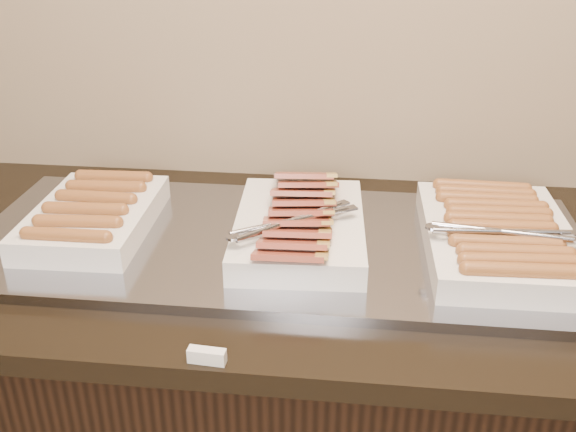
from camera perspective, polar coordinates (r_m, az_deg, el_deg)
The scene contains 6 objects.
counter at distance 1.53m, azimuth -0.19°, elevation -17.60°, with size 2.06×0.76×0.90m.
warming_tray at distance 1.26m, azimuth -0.86°, elevation -2.40°, with size 1.20×0.50×0.02m, color gray.
dish_left at distance 1.34m, azimuth -16.87°, elevation 0.05°, with size 0.23×0.34×0.07m.
dish_center at distance 1.24m, azimuth 0.99°, elevation -0.79°, with size 0.27×0.39×0.09m.
dish_right at distance 1.26m, azimuth 18.17°, elevation -1.62°, with size 0.28×0.40×0.08m.
label_holder at distance 0.98m, azimuth -7.22°, elevation -12.23°, with size 0.06×0.02×0.02m, color white.
Camera 1 is at (0.13, 1.03, 1.52)m, focal length 40.00 mm.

